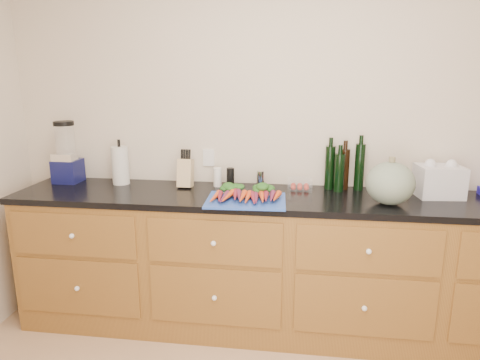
# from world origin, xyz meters

# --- Properties ---
(wall_back) EXTENTS (4.10, 0.05, 2.60)m
(wall_back) POSITION_xyz_m (0.00, 1.62, 1.30)
(wall_back) COLOR beige
(wall_back) RESTS_ON ground
(cabinets) EXTENTS (3.60, 0.64, 0.90)m
(cabinets) POSITION_xyz_m (0.00, 1.30, 0.45)
(cabinets) COLOR brown
(cabinets) RESTS_ON ground
(countertop) EXTENTS (3.64, 0.62, 0.04)m
(countertop) POSITION_xyz_m (0.00, 1.30, 0.92)
(countertop) COLOR black
(countertop) RESTS_ON cabinets
(cutting_board) EXTENTS (0.50, 0.39, 0.01)m
(cutting_board) POSITION_xyz_m (-0.28, 1.14, 0.95)
(cutting_board) COLOR #244AAF
(cutting_board) RESTS_ON countertop
(carrots) EXTENTS (0.42, 0.28, 0.05)m
(carrots) POSITION_xyz_m (-0.28, 1.17, 0.98)
(carrots) COLOR #E0491A
(carrots) RESTS_ON cutting_board
(squash) EXTENTS (0.29, 0.29, 0.26)m
(squash) POSITION_xyz_m (0.58, 1.20, 1.07)
(squash) COLOR #5C6E5C
(squash) RESTS_ON countertop
(blender_appliance) EXTENTS (0.17, 0.17, 0.44)m
(blender_appliance) POSITION_xyz_m (-1.61, 1.46, 1.13)
(blender_appliance) COLOR #0F1247
(blender_appliance) RESTS_ON countertop
(paper_towel) EXTENTS (0.12, 0.12, 0.27)m
(paper_towel) POSITION_xyz_m (-1.21, 1.46, 1.07)
(paper_towel) COLOR silver
(paper_towel) RESTS_ON countertop
(knife_block) EXTENTS (0.10, 0.10, 0.19)m
(knife_block) POSITION_xyz_m (-0.73, 1.44, 1.04)
(knife_block) COLOR tan
(knife_block) RESTS_ON countertop
(grinder_salt) EXTENTS (0.06, 0.06, 0.13)m
(grinder_salt) POSITION_xyz_m (-0.52, 1.48, 1.01)
(grinder_salt) COLOR white
(grinder_salt) RESTS_ON countertop
(grinder_pepper) EXTENTS (0.05, 0.05, 0.13)m
(grinder_pepper) POSITION_xyz_m (-0.42, 1.48, 1.01)
(grinder_pepper) COLOR black
(grinder_pepper) RESTS_ON countertop
(canister_chrome) EXTENTS (0.05, 0.05, 0.12)m
(canister_chrome) POSITION_xyz_m (-0.22, 1.48, 1.00)
(canister_chrome) COLOR silver
(canister_chrome) RESTS_ON countertop
(tomato_box) EXTENTS (0.16, 0.13, 0.08)m
(tomato_box) POSITION_xyz_m (0.05, 1.47, 0.98)
(tomato_box) COLOR white
(tomato_box) RESTS_ON countertop
(bottles) EXTENTS (0.26, 0.13, 0.31)m
(bottles) POSITION_xyz_m (0.34, 1.51, 1.08)
(bottles) COLOR black
(bottles) RESTS_ON countertop
(grocery_bag) EXTENTS (0.29, 0.24, 0.20)m
(grocery_bag) POSITION_xyz_m (0.93, 1.42, 1.04)
(grocery_bag) COLOR white
(grocery_bag) RESTS_ON countertop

